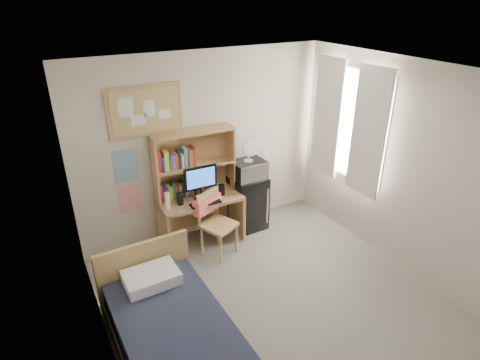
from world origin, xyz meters
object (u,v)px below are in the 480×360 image
speaker_left (180,199)px  desk_fan (249,151)px  bed (181,353)px  speaker_right (222,190)px  desk_chair (219,225)px  bulletin_board (145,111)px  desk (201,220)px  monitor (201,184)px  microwave (248,170)px  mini_fridge (247,202)px

speaker_left → desk_fan: 1.17m
bed → speaker_right: (1.35, 1.86, 0.51)m
desk_chair → bulletin_board: bearing=111.6°
speaker_left → desk_fan: size_ratio=0.52×
speaker_right → desk: bearing=168.7°
monitor → speaker_left: monitor is taller
speaker_left → desk: bearing=11.3°
microwave → desk_fan: size_ratio=1.44×
bed → speaker_left: bearing=67.2°
bulletin_board → mini_fridge: bearing=-10.5°
desk → speaker_left: 0.53m
bulletin_board → desk_fan: bearing=-11.3°
monitor → desk_fan: bearing=7.7°
desk_chair → monitor: monitor is taller
desk → speaker_left: speaker_left is taller
monitor → speaker_left: (-0.30, 0.01, -0.16)m
microwave → bed: bearing=-134.7°
bulletin_board → mini_fridge: 2.02m
microwave → desk_fan: desk_fan is taller
bulletin_board → speaker_left: 1.21m
desk → desk_fan: (0.77, 0.02, 0.89)m
speaker_left → microwave: 1.09m
monitor → microwave: size_ratio=1.05×
microwave → desk: bearing=180.0°
bulletin_board → speaker_right: 1.46m
monitor → desk_chair: bearing=-70.1°
monitor → speaker_left: bearing=180.0°
desk_chair → mini_fridge: desk_chair is taller
mini_fridge → speaker_right: (-0.47, -0.11, 0.37)m
mini_fridge → microwave: 0.54m
mini_fridge → desk_fan: 0.83m
desk → desk_chair: desk_chair is taller
bed → speaker_right: 2.35m
microwave → desk_fan: (0.00, 0.00, 0.29)m
speaker_right → monitor: bearing=180.0°
desk_chair → desk: bearing=81.9°
desk → desk_chair: size_ratio=1.26×
bulletin_board → microwave: bearing=-11.3°
desk_fan → microwave: bearing=0.0°
mini_fridge → microwave: (0.00, -0.02, 0.54)m
bulletin_board → monitor: size_ratio=1.97×
bed → microwave: bearing=45.9°
desk_fan → bed: bearing=-134.7°
speaker_left → speaker_right: size_ratio=1.04×
speaker_left → speaker_right: (0.60, -0.02, -0.00)m
desk_chair → speaker_right: bearing=33.4°
desk → microwave: microwave is taller
mini_fridge → speaker_left: 1.14m
desk → bed: size_ratio=0.58×
monitor → microwave: (0.77, 0.08, 0.01)m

